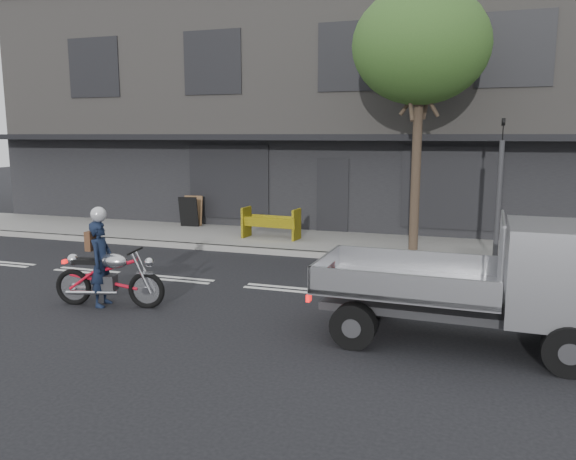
{
  "coord_description": "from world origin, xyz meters",
  "views": [
    {
      "loc": [
        3.62,
        -10.56,
        3.13
      ],
      "look_at": [
        -0.04,
        0.5,
        1.14
      ],
      "focal_mm": 35.0,
      "sensor_mm": 36.0,
      "label": 1
    }
  ],
  "objects_px": {
    "street_tree": "(421,47)",
    "traffic_light_pole": "(499,199)",
    "sandwich_board": "(189,212)",
    "rider": "(101,264)",
    "flatbed_ute": "(533,276)",
    "motorcycle": "(109,277)",
    "construction_barrier": "(268,224)"
  },
  "relations": [
    {
      "from": "traffic_light_pole",
      "to": "construction_barrier",
      "type": "bearing_deg",
      "value": 171.39
    },
    {
      "from": "rider",
      "to": "sandwich_board",
      "type": "xyz_separation_m",
      "value": [
        -2.36,
        7.72,
        -0.14
      ]
    },
    {
      "from": "sandwich_board",
      "to": "street_tree",
      "type": "bearing_deg",
      "value": -17.42
    },
    {
      "from": "flatbed_ute",
      "to": "sandwich_board",
      "type": "xyz_separation_m",
      "value": [
        -9.64,
        7.65,
        -0.48
      ]
    },
    {
      "from": "motorcycle",
      "to": "sandwich_board",
      "type": "distance_m",
      "value": 8.11
    },
    {
      "from": "street_tree",
      "to": "traffic_light_pole",
      "type": "xyz_separation_m",
      "value": [
        2.0,
        -0.85,
        -3.63
      ]
    },
    {
      "from": "rider",
      "to": "motorcycle",
      "type": "bearing_deg",
      "value": -99.63
    },
    {
      "from": "street_tree",
      "to": "motorcycle",
      "type": "bearing_deg",
      "value": -127.52
    },
    {
      "from": "street_tree",
      "to": "rider",
      "type": "xyz_separation_m",
      "value": [
        -4.99,
        -6.3,
        -4.49
      ]
    },
    {
      "from": "street_tree",
      "to": "rider",
      "type": "relative_size",
      "value": 4.27
    },
    {
      "from": "flatbed_ute",
      "to": "construction_barrier",
      "type": "distance_m",
      "value": 8.99
    },
    {
      "from": "construction_barrier",
      "to": "sandwich_board",
      "type": "height_order",
      "value": "sandwich_board"
    },
    {
      "from": "traffic_light_pole",
      "to": "sandwich_board",
      "type": "distance_m",
      "value": 9.67
    },
    {
      "from": "motorcycle",
      "to": "street_tree",
      "type": "bearing_deg",
      "value": 42.82
    },
    {
      "from": "street_tree",
      "to": "sandwich_board",
      "type": "bearing_deg",
      "value": 169.11
    },
    {
      "from": "traffic_light_pole",
      "to": "flatbed_ute",
      "type": "relative_size",
      "value": 0.81
    },
    {
      "from": "rider",
      "to": "flatbed_ute",
      "type": "height_order",
      "value": "flatbed_ute"
    },
    {
      "from": "motorcycle",
      "to": "rider",
      "type": "xyz_separation_m",
      "value": [
        -0.15,
        -0.0,
        0.23
      ]
    },
    {
      "from": "motorcycle",
      "to": "flatbed_ute",
      "type": "xyz_separation_m",
      "value": [
        7.13,
        0.07,
        0.57
      ]
    },
    {
      "from": "flatbed_ute",
      "to": "motorcycle",
      "type": "bearing_deg",
      "value": -177.96
    },
    {
      "from": "street_tree",
      "to": "construction_barrier",
      "type": "distance_m",
      "value": 6.2
    },
    {
      "from": "flatbed_ute",
      "to": "street_tree",
      "type": "bearing_deg",
      "value": 111.69
    },
    {
      "from": "street_tree",
      "to": "rider",
      "type": "bearing_deg",
      "value": -128.37
    },
    {
      "from": "motorcycle",
      "to": "sandwich_board",
      "type": "height_order",
      "value": "sandwich_board"
    },
    {
      "from": "flatbed_ute",
      "to": "sandwich_board",
      "type": "bearing_deg",
      "value": 143.06
    },
    {
      "from": "motorcycle",
      "to": "sandwich_board",
      "type": "bearing_deg",
      "value": 98.33
    },
    {
      "from": "street_tree",
      "to": "flatbed_ute",
      "type": "distance_m",
      "value": 7.83
    },
    {
      "from": "street_tree",
      "to": "flatbed_ute",
      "type": "relative_size",
      "value": 1.57
    },
    {
      "from": "flatbed_ute",
      "to": "sandwich_board",
      "type": "relative_size",
      "value": 4.35
    },
    {
      "from": "street_tree",
      "to": "traffic_light_pole",
      "type": "relative_size",
      "value": 1.93
    },
    {
      "from": "traffic_light_pole",
      "to": "flatbed_ute",
      "type": "bearing_deg",
      "value": -86.86
    },
    {
      "from": "traffic_light_pole",
      "to": "street_tree",
      "type": "bearing_deg",
      "value": 156.97
    }
  ]
}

